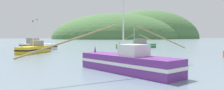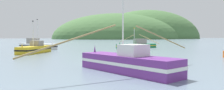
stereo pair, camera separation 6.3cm
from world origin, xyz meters
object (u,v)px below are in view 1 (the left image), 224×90
fishing_boat_green (137,45)px  fishing_boat_yellow (35,49)px  fishing_boat_white (37,45)px  fishing_boat_purple (127,62)px

fishing_boat_green → fishing_boat_yellow: size_ratio=1.76×
fishing_boat_green → fishing_boat_yellow: (-23.88, -10.38, -0.02)m
fishing_boat_green → fishing_boat_white: size_ratio=1.46×
fishing_boat_green → fishing_boat_white: 24.68m
fishing_boat_green → fishing_boat_purple: 37.15m
fishing_boat_green → fishing_boat_yellow: bearing=7.5°
fishing_boat_purple → fishing_boat_white: size_ratio=1.54×
fishing_boat_purple → fishing_boat_white: bearing=-10.2°
fishing_boat_green → fishing_boat_purple: size_ratio=0.94×
fishing_boat_green → fishing_boat_purple: fishing_boat_purple is taller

